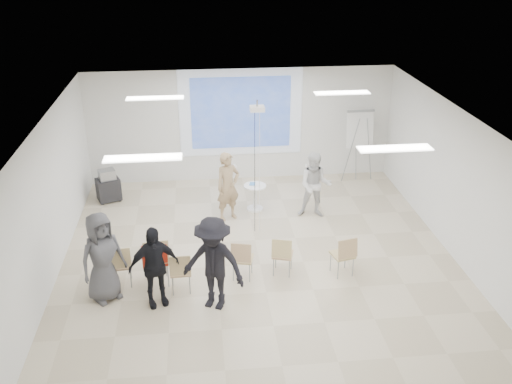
{
  "coord_description": "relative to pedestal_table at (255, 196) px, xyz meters",
  "views": [
    {
      "loc": [
        -1.14,
        -9.83,
        6.14
      ],
      "look_at": [
        0.0,
        0.8,
        1.25
      ],
      "focal_mm": 40.0,
      "sensor_mm": 36.0,
      "label": 1
    }
  ],
  "objects": [
    {
      "name": "controller_left",
      "position": [
        -0.48,
        -0.15,
        0.85
      ],
      "size": [
        0.1,
        0.13,
        0.04
      ],
      "primitive_type": "cube",
      "rotation": [
        0.0,
        0.0,
        0.48
      ],
      "color": "white",
      "rests_on": "player_left"
    },
    {
      "name": "chair_left_mid",
      "position": [
        -2.18,
        -3.04,
        0.23
      ],
      "size": [
        0.54,
        0.57,
        1.01
      ],
      "rotation": [
        0.0,
        0.0,
        0.14
      ],
      "color": "tan",
      "rests_on": "floor"
    },
    {
      "name": "audience_outer",
      "position": [
        -3.1,
        -3.35,
        0.59
      ],
      "size": [
        1.12,
        1.05,
        1.92
      ],
      "primitive_type": "imported",
      "rotation": [
        0.0,
        0.0,
        0.64
      ],
      "color": "#515155",
      "rests_on": "floor"
    },
    {
      "name": "wall_left",
      "position": [
        -4.21,
        -2.51,
        1.13
      ],
      "size": [
        0.1,
        9.0,
        3.0
      ],
      "primitive_type": "cube",
      "color": "silver",
      "rests_on": "floor"
    },
    {
      "name": "projection_image",
      "position": [
        -0.16,
        1.96,
        1.48
      ],
      "size": [
        2.6,
        0.01,
        1.9
      ],
      "primitive_type": "cube",
      "color": "#3456B1",
      "rests_on": "wall_back"
    },
    {
      "name": "flipchart_easel",
      "position": [
        2.92,
        1.49,
        1.08
      ],
      "size": [
        0.85,
        0.64,
        1.96
      ],
      "rotation": [
        0.0,
        0.0,
        0.04
      ],
      "color": "gray",
      "rests_on": "floor"
    },
    {
      "name": "av_cart",
      "position": [
        -3.57,
        0.91,
        0.01
      ],
      "size": [
        0.67,
        0.61,
        0.82
      ],
      "rotation": [
        0.0,
        0.0,
        0.38
      ],
      "color": "black",
      "rests_on": "floor"
    },
    {
      "name": "audience_left",
      "position": [
        -2.17,
        -3.63,
        0.52
      ],
      "size": [
        1.17,
        0.9,
        1.77
      ],
      "primitive_type": "imported",
      "rotation": [
        0.0,
        0.0,
        0.31
      ],
      "color": "black",
      "rests_on": "floor"
    },
    {
      "name": "wall_right",
      "position": [
        3.89,
        -2.51,
        1.13
      ],
      "size": [
        0.1,
        9.0,
        3.0
      ],
      "primitive_type": "cube",
      "color": "silver",
      "rests_on": "floor"
    },
    {
      "name": "fluor_panel_ne",
      "position": [
        1.84,
        -0.51,
        2.6
      ],
      "size": [
        1.2,
        0.3,
        0.02
      ],
      "primitive_type": "cube",
      "color": "white",
      "rests_on": "ceiling"
    },
    {
      "name": "player_left",
      "position": [
        -0.66,
        -0.4,
        0.56
      ],
      "size": [
        0.81,
        0.72,
        1.85
      ],
      "primitive_type": "imported",
      "rotation": [
        0.0,
        0.0,
        0.48
      ],
      "color": "tan",
      "rests_on": "floor"
    },
    {
      "name": "red_jacket",
      "position": [
        -2.19,
        -3.17,
        0.35
      ],
      "size": [
        0.47,
        0.17,
        0.44
      ],
      "primitive_type": "cube",
      "rotation": [
        0.0,
        0.0,
        0.14
      ],
      "color": "#B42616",
      "rests_on": "chair_left_mid"
    },
    {
      "name": "projection_halo",
      "position": [
        -0.16,
        1.97,
        1.48
      ],
      "size": [
        3.2,
        0.01,
        2.3
      ],
      "primitive_type": "cube",
      "color": "silver",
      "rests_on": "wall_back"
    },
    {
      "name": "fluor_panel_nw",
      "position": [
        -2.16,
        -0.51,
        2.6
      ],
      "size": [
        1.2,
        0.3,
        0.02
      ],
      "primitive_type": "cube",
      "color": "white",
      "rests_on": "ceiling"
    },
    {
      "name": "controller_right",
      "position": [
        1.18,
        -0.23,
        0.81
      ],
      "size": [
        0.07,
        0.13,
        0.04
      ],
      "primitive_type": "cube",
      "rotation": [
        0.0,
        0.0,
        -0.21
      ],
      "color": "white",
      "rests_on": "player_right"
    },
    {
      "name": "fluor_panel_sw",
      "position": [
        -2.16,
        -4.01,
        2.6
      ],
      "size": [
        1.2,
        0.3,
        0.02
      ],
      "primitive_type": "cube",
      "color": "white",
      "rests_on": "ceiling"
    },
    {
      "name": "chair_left_inner",
      "position": [
        -1.73,
        -3.33,
        0.12
      ],
      "size": [
        0.4,
        0.43,
        0.83
      ],
      "rotation": [
        0.0,
        0.0,
        0.04
      ],
      "color": "tan",
      "rests_on": "floor"
    },
    {
      "name": "chair_right_far",
      "position": [
        1.41,
        -3.09,
        0.14
      ],
      "size": [
        0.49,
        0.51,
        0.85
      ],
      "rotation": [
        0.0,
        0.0,
        0.24
      ],
      "color": "tan",
      "rests_on": "floor"
    },
    {
      "name": "player_right",
      "position": [
        1.36,
        -0.48,
        0.5
      ],
      "size": [
        0.96,
        0.84,
        1.74
      ],
      "primitive_type": "imported",
      "rotation": [
        0.0,
        0.0,
        -0.21
      ],
      "color": "silver",
      "rests_on": "floor"
    },
    {
      "name": "fluor_panel_se",
      "position": [
        1.84,
        -4.01,
        2.6
      ],
      "size": [
        1.2,
        0.3,
        0.02
      ],
      "primitive_type": "cube",
      "color": "white",
      "rests_on": "ceiling"
    },
    {
      "name": "chair_far_left",
      "position": [
        -2.85,
        -3.01,
        0.15
      ],
      "size": [
        0.45,
        0.48,
        0.87
      ],
      "rotation": [
        0.0,
        0.0,
        0.1
      ],
      "color": "tan",
      "rests_on": "floor"
    },
    {
      "name": "chair_center",
      "position": [
        -0.57,
        -3.01,
        0.12
      ],
      "size": [
        0.48,
        0.5,
        0.83
      ],
      "rotation": [
        0.0,
        0.0,
        -0.24
      ],
      "color": "tan",
      "rests_on": "floor"
    },
    {
      "name": "ceiling",
      "position": [
        -0.16,
        -2.51,
        2.68
      ],
      "size": [
        8.0,
        9.0,
        0.1
      ],
      "primitive_type": "cube",
      "color": "white",
      "rests_on": "wall_back"
    },
    {
      "name": "pedestal_table",
      "position": [
        0.0,
        0.0,
        0.0
      ],
      "size": [
        0.64,
        0.64,
        0.66
      ],
      "rotation": [
        0.0,
        0.0,
        -0.22
      ],
      "color": "white",
      "rests_on": "floor"
    },
    {
      "name": "wall_back",
      "position": [
        -0.16,
        2.04,
        1.13
      ],
      "size": [
        8.0,
        0.1,
        3.0
      ],
      "primitive_type": "cube",
      "color": "silver",
      "rests_on": "floor"
    },
    {
      "name": "ceiling_projector",
      "position": [
        -0.06,
        -1.02,
        2.32
      ],
      "size": [
        0.3,
        0.25,
        3.0
      ],
      "color": "white",
      "rests_on": "ceiling"
    },
    {
      "name": "chair_right_inner",
      "position": [
        0.22,
        -2.93,
        0.12
      ],
      "size": [
        0.48,
        0.51,
        0.82
      ],
      "rotation": [
        0.0,
        0.0,
        -0.28
      ],
      "color": "tan",
      "rests_on": "floor"
    },
    {
      "name": "audience_mid",
      "position": [
        -1.13,
        -3.82,
        0.63
      ],
      "size": [
        1.47,
        1.2,
        2.0
      ],
      "primitive_type": "imported",
      "rotation": [
        0.0,
        0.0,
        -0.45
      ],
      "color": "black",
      "rests_on": "floor"
    },
    {
      "name": "laptop",
      "position": [
        -1.73,
        -3.24,
        0.08
      ],
      "size": [
        0.31,
        0.23,
        0.02
      ],
      "primitive_type": "imported",
      "rotation": [
        0.0,
        0.0,
        3.18
      ],
      "color": "black",
      "rests_on": "chair_left_inner"
    },
    {
      "name": "floor",
      "position": [
        -0.16,
        -2.51,
        -0.42
      ],
      "size": [
        8.0,
        9.0,
        0.1
      ],
      "primitive_type": "cube",
      "color": "beige",
      "rests_on": "ground"
    }
  ]
}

